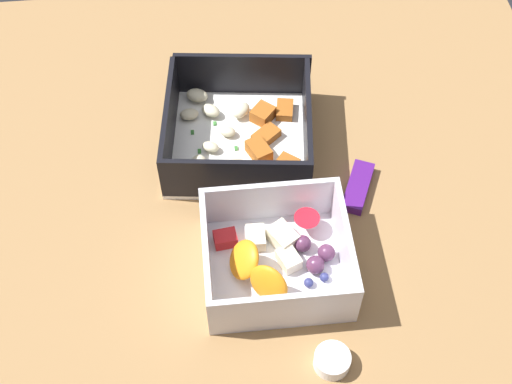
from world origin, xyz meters
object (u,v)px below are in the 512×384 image
object	(u,v)px
pasta_container	(239,133)
fruit_bowl	(277,257)
paper_cup_liner	(332,361)
candy_bar	(358,187)

from	to	relation	value
pasta_container	fruit_bowl	distance (cm)	17.92
pasta_container	paper_cup_liner	bearing A→B (deg)	19.49
pasta_container	candy_bar	xyz separation A→B (cm)	(8.39, 13.08, -1.50)
paper_cup_liner	pasta_container	bearing A→B (deg)	-167.29
candy_bar	paper_cup_liner	distance (cm)	21.73
fruit_bowl	paper_cup_liner	xyz separation A→B (cm)	(11.35, 4.14, -1.32)
pasta_container	paper_cup_liner	distance (cm)	29.87
pasta_container	fruit_bowl	world-z (taller)	pasta_container
candy_bar	paper_cup_liner	world-z (taller)	paper_cup_liner
pasta_container	fruit_bowl	xyz separation A→B (cm)	(17.76, 2.42, 0.08)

